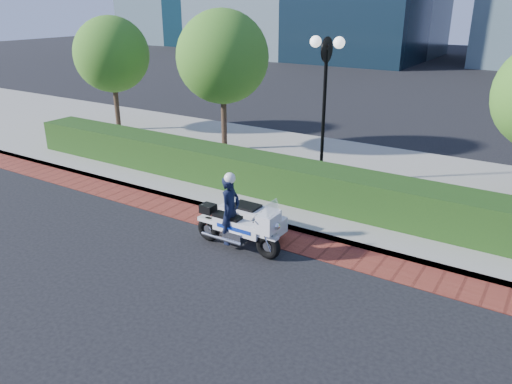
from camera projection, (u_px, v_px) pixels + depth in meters
The scene contains 8 objects.
ground at pixel (183, 244), 11.52m from camera, with size 120.00×120.00×0.00m, color black.
brick_strip at pixel (221, 221), 12.70m from camera, with size 60.00×1.00×0.01m, color maroon.
sidewalk at pixel (303, 171), 16.21m from camera, with size 60.00×8.00×0.15m, color gray.
hedge_main at pixel (265, 175), 14.12m from camera, with size 18.00×1.20×1.00m, color #173411.
lamppost at pixel (325, 88), 14.04m from camera, with size 1.02×0.70×4.21m.
tree_a at pixel (112, 55), 19.97m from camera, with size 3.00×3.00×4.58m.
tree_b at pixel (222, 57), 17.15m from camera, with size 3.20×3.20×4.89m.
police_motorcycle at pixel (242, 219), 11.38m from camera, with size 2.22×1.56×1.80m.
Camera 1 is at (6.95, -7.79, 5.29)m, focal length 35.00 mm.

